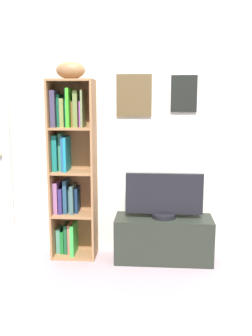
{
  "coord_description": "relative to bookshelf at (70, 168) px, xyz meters",
  "views": [
    {
      "loc": [
        0.03,
        -2.44,
        1.48
      ],
      "look_at": [
        -0.22,
        0.85,
        0.89
      ],
      "focal_mm": 40.41,
      "sensor_mm": 36.0,
      "label": 1
    }
  ],
  "objects": [
    {
      "name": "bookshelf",
      "position": [
        0.0,
        0.0,
        0.0
      ],
      "size": [
        0.41,
        0.28,
        1.66
      ],
      "color": "#9A6B43",
      "rests_on": "ground"
    },
    {
      "name": "back_wall",
      "position": [
        0.76,
        0.14,
        0.35
      ],
      "size": [
        4.8,
        0.08,
        2.4
      ],
      "color": "silver",
      "rests_on": "ground"
    },
    {
      "name": "television",
      "position": [
        0.88,
        -0.07,
        -0.24
      ],
      "size": [
        0.7,
        0.22,
        0.42
      ],
      "color": "black",
      "rests_on": "tv_stand"
    },
    {
      "name": "ground",
      "position": [
        0.76,
        -0.99,
        -0.87
      ],
      "size": [
        5.2,
        5.2,
        0.04
      ],
      "primitive_type": "cube",
      "color": "gray"
    },
    {
      "name": "football",
      "position": [
        0.04,
        -0.03,
        0.89
      ],
      "size": [
        0.26,
        0.15,
        0.15
      ],
      "primitive_type": "ellipsoid",
      "rotation": [
        0.0,
        0.0,
        -0.0
      ],
      "color": "olive",
      "rests_on": "bookshelf"
    },
    {
      "name": "tv_stand",
      "position": [
        0.88,
        -0.07,
        -0.65
      ],
      "size": [
        0.9,
        0.35,
        0.41
      ],
      "color": "#242821",
      "rests_on": "ground"
    }
  ]
}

